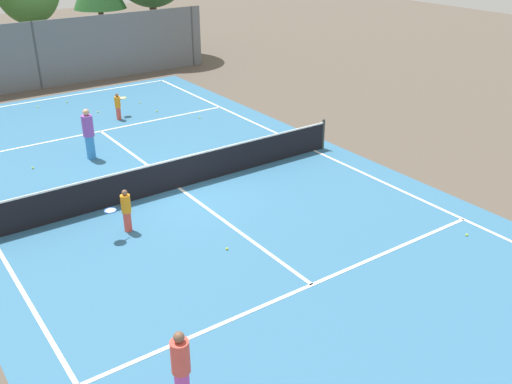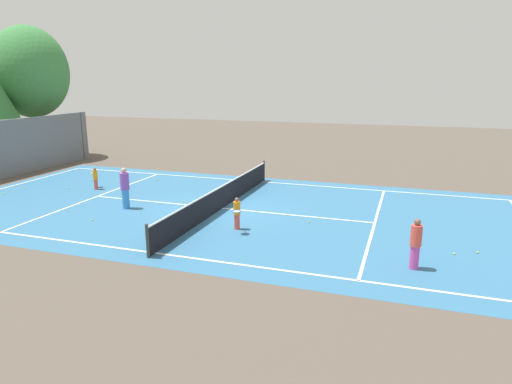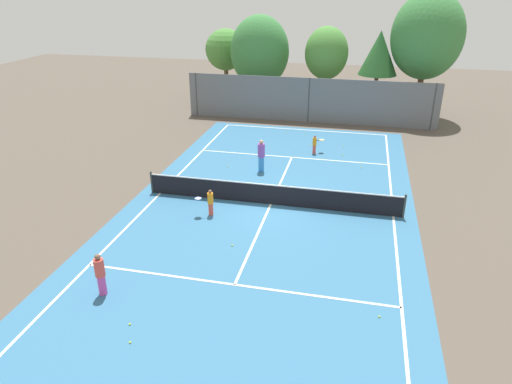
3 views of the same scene
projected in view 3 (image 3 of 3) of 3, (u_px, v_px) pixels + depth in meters
name	position (u px, v px, depth m)	size (l,w,h in m)	color
ground_plane	(271.00, 204.00, 21.51)	(80.00, 80.00, 0.00)	brown
court_surface	(271.00, 204.00, 21.50)	(13.00, 25.00, 0.01)	teal
tennis_net	(271.00, 194.00, 21.29)	(11.90, 0.10, 1.10)	#333833
perimeter_fence	(309.00, 100.00, 33.24)	(18.00, 0.12, 3.20)	slate
tree_0	(260.00, 52.00, 36.10)	(4.59, 4.03, 7.14)	brown
tree_1	(427.00, 36.00, 32.80)	(5.06, 5.14, 8.90)	brown
tree_2	(326.00, 53.00, 34.51)	(3.21, 3.40, 6.44)	brown
tree_3	(226.00, 50.00, 39.01)	(3.41, 3.41, 5.83)	brown
tree_4	(379.00, 53.00, 33.96)	(2.85, 2.85, 6.19)	brown
player_0	(315.00, 144.00, 27.58)	(0.73, 0.71, 1.11)	#E54C3F
player_1	(100.00, 274.00, 15.07)	(0.33, 0.33, 1.53)	#D14799
player_2	(261.00, 155.00, 24.86)	(0.38, 0.38, 1.78)	#388CD8
player_3	(210.00, 202.00, 20.29)	(0.84, 0.52, 1.21)	#E54C3F
tennis_ball_0	(343.00, 146.00, 28.87)	(0.07, 0.07, 0.07)	#CCE533
tennis_ball_1	(228.00, 166.00, 25.83)	(0.07, 0.07, 0.07)	#CCE533
tennis_ball_2	(343.00, 155.00, 27.43)	(0.07, 0.07, 0.07)	#CCE533
tennis_ball_3	(286.00, 133.00, 31.42)	(0.07, 0.07, 0.07)	#CCE533
tennis_ball_4	(130.00, 324.00, 13.98)	(0.07, 0.07, 0.07)	#CCE533
tennis_ball_5	(305.00, 134.00, 31.15)	(0.07, 0.07, 0.07)	#CCE533
tennis_ball_6	(130.00, 342.00, 13.28)	(0.07, 0.07, 0.07)	#CCE533
tennis_ball_7	(286.00, 187.00, 23.25)	(0.07, 0.07, 0.07)	#CCE533
tennis_ball_8	(361.00, 168.00, 25.62)	(0.07, 0.07, 0.07)	#CCE533
tennis_ball_9	(310.00, 145.00, 29.07)	(0.07, 0.07, 0.07)	#CCE533
tennis_ball_10	(379.00, 317.00, 14.29)	(0.07, 0.07, 0.07)	#CCE533
tennis_ball_11	(232.00, 245.00, 18.12)	(0.07, 0.07, 0.07)	#CCE533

